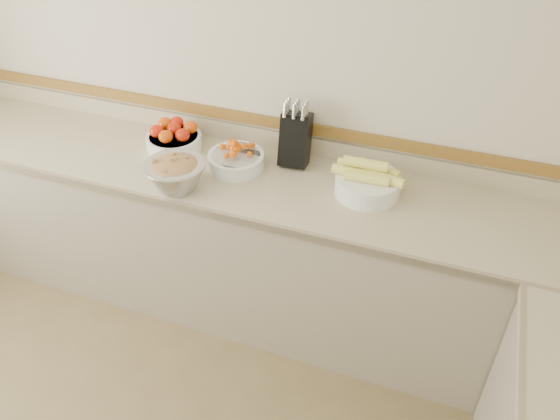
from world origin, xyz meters
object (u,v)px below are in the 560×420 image
(knife_block, at_px, (295,138))
(rhubarb_bowl, at_px, (176,173))
(corn_bowl, at_px, (368,181))
(tomato_bowl, at_px, (174,138))
(cherry_tomato_bowl, at_px, (236,158))

(knife_block, xyz_separation_m, rhubarb_bowl, (-0.46, -0.42, -0.06))
(knife_block, bearing_deg, rhubarb_bowl, -137.70)
(corn_bowl, distance_m, rhubarb_bowl, 0.91)
(tomato_bowl, relative_size, cherry_tomato_bowl, 1.02)
(cherry_tomato_bowl, xyz_separation_m, corn_bowl, (0.67, 0.00, 0.02))
(tomato_bowl, bearing_deg, knife_block, 8.01)
(tomato_bowl, bearing_deg, corn_bowl, -2.87)
(knife_block, relative_size, corn_bowl, 1.02)
(rhubarb_bowl, bearing_deg, corn_bowl, 17.38)
(cherry_tomato_bowl, height_order, rhubarb_bowl, rhubarb_bowl)
(knife_block, relative_size, tomato_bowl, 1.19)
(knife_block, relative_size, cherry_tomato_bowl, 1.22)
(cherry_tomato_bowl, bearing_deg, rhubarb_bowl, -126.05)
(tomato_bowl, xyz_separation_m, cherry_tomato_bowl, (0.39, -0.06, -0.01))
(knife_block, relative_size, rhubarb_bowl, 1.19)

